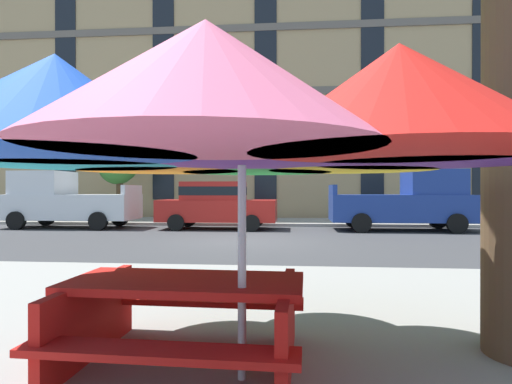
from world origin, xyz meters
TOP-DOWN VIEW (x-y plane):
  - ground_plane at (0.00, 0.00)m, footprint 120.00×120.00m
  - sidewalk_near_patio at (0.00, -9.00)m, footprint 56.00×9.00m
  - sidewalk_far at (0.00, 6.80)m, footprint 56.00×3.60m
  - apartment_building at (0.00, 14.99)m, footprint 47.02×12.08m
  - pickup_white at (-7.50, 3.70)m, footprint 5.10×2.12m
  - sedan_red at (-1.50, 3.70)m, footprint 4.40×1.98m
  - pickup_blue at (5.54, 3.70)m, footprint 5.10×2.12m
  - street_tree_left at (-6.74, 6.90)m, footprint 1.93×1.95m
  - patio_umbrella at (1.04, -9.00)m, footprint 3.93×3.93m
  - picnic_table at (0.57, -8.76)m, footprint 1.85×1.58m

SIDE VIEW (x-z plane):
  - ground_plane at x=0.00m, z-range 0.00..0.00m
  - sidewalk_near_patio at x=0.00m, z-range 0.00..0.12m
  - sidewalk_far at x=0.00m, z-range 0.00..0.12m
  - picnic_table at x=0.57m, z-range 0.10..0.87m
  - sedan_red at x=-1.50m, z-range 0.06..1.84m
  - pickup_white at x=-7.50m, z-range -0.07..2.13m
  - pickup_blue at x=5.54m, z-range -0.07..2.13m
  - patio_umbrella at x=1.04m, z-range 0.78..3.03m
  - street_tree_left at x=-6.74m, z-range 0.80..4.52m
  - apartment_building at x=0.00m, z-range 0.00..19.20m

